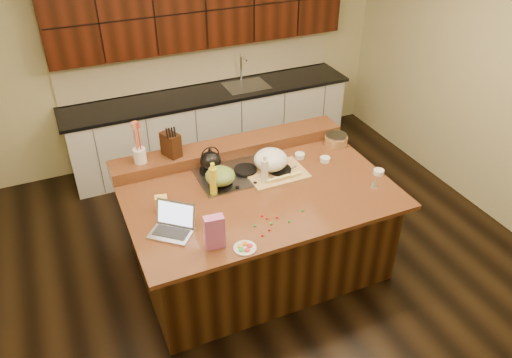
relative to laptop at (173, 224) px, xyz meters
name	(u,v)px	position (x,y,z in m)	size (l,w,h in m)	color
room	(258,148)	(0.86, 0.26, 0.37)	(5.52, 5.02, 2.72)	black
island	(258,228)	(0.86, 0.26, -0.52)	(2.40, 1.60, 0.92)	black
back_ledge	(230,148)	(0.86, 0.96, 0.00)	(2.40, 0.30, 0.12)	black
cooktop	(245,171)	(0.86, 0.56, -0.05)	(0.92, 0.52, 0.05)	gray
back_counter	(208,87)	(1.16, 2.48, 0.00)	(3.70, 0.66, 2.40)	silver
kettle	(211,161)	(0.56, 0.69, 0.07)	(0.20, 0.20, 0.18)	black
green_bowl	(220,176)	(0.56, 0.43, 0.06)	(0.28, 0.28, 0.15)	olive
laptop	(173,224)	(0.00, 0.00, 0.00)	(0.42, 0.41, 0.23)	#B7B7BC
oil_bottle	(213,181)	(0.47, 0.35, 0.07)	(0.07, 0.07, 0.27)	yellow
vinegar_bottle	(265,172)	(0.95, 0.31, 0.06)	(0.06, 0.06, 0.25)	silver
wooden_tray	(272,163)	(1.10, 0.47, 0.04)	(0.56, 0.45, 0.23)	tan
ramekin_a	(379,172)	(2.01, 0.03, -0.04)	(0.10, 0.10, 0.04)	white
ramekin_b	(325,159)	(1.66, 0.43, -0.04)	(0.10, 0.10, 0.04)	white
ramekin_c	(300,156)	(1.47, 0.59, -0.04)	(0.10, 0.10, 0.04)	white
strainer_bowl	(336,140)	(1.94, 0.69, -0.02)	(0.24, 0.24, 0.09)	#996B3F
kitchen_timer	(375,183)	(1.86, -0.13, -0.03)	(0.08, 0.08, 0.07)	silver
pink_bag	(214,232)	(0.24, -0.32, 0.08)	(0.15, 0.08, 0.29)	#C55CA1
candy_plate	(245,248)	(0.44, -0.44, -0.06)	(0.18, 0.18, 0.01)	white
package_box	(162,204)	(-0.02, 0.30, 0.01)	(0.10, 0.07, 0.14)	gold
utensil_crock	(140,155)	(-0.04, 0.96, 0.13)	(0.12, 0.12, 0.14)	white
knife_block	(171,145)	(0.27, 0.96, 0.17)	(0.12, 0.19, 0.23)	black
gumdrop_0	(277,217)	(0.83, -0.20, -0.05)	(0.02, 0.02, 0.02)	red
gumdrop_1	(255,226)	(0.62, -0.22, -0.05)	(0.02, 0.02, 0.02)	#198C26
gumdrop_2	(262,235)	(0.63, -0.36, -0.05)	(0.02, 0.02, 0.02)	red
gumdrop_3	(271,223)	(0.76, -0.25, -0.05)	(0.02, 0.02, 0.02)	#198C26
gumdrop_4	(269,230)	(0.71, -0.32, -0.05)	(0.02, 0.02, 0.02)	red
gumdrop_5	(303,210)	(1.08, -0.20, -0.05)	(0.02, 0.02, 0.02)	#198C26
gumdrop_6	(262,216)	(0.73, -0.13, -0.05)	(0.02, 0.02, 0.02)	red
gumdrop_7	(289,221)	(0.90, -0.29, -0.05)	(0.02, 0.02, 0.02)	#198C26
gumdrop_8	(267,218)	(0.75, -0.18, -0.05)	(0.02, 0.02, 0.02)	red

